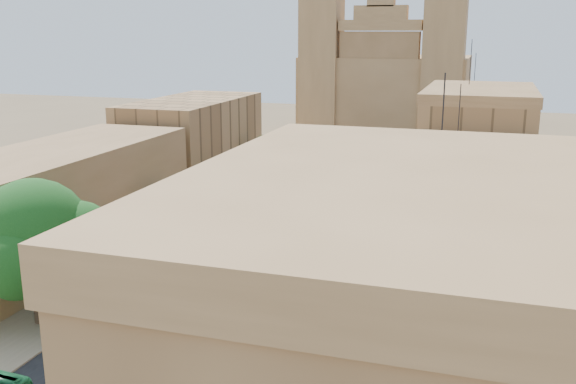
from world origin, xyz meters
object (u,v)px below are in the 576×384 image
Objects in this scene: ficus_tree at (36,239)px; pedestrian_c at (345,307)px; car_dkblue at (314,194)px; bus_green_north at (115,291)px; car_white_b at (339,184)px; car_white_a at (291,215)px; street_tree_b at (178,196)px; church at (385,85)px; car_cream at (332,226)px; olive_pickup at (331,232)px; bus_cream_east at (346,226)px; red_truck at (180,319)px; street_tree_a at (103,233)px; street_tree_c at (229,174)px; car_blue_b at (340,165)px; pedestrian_a at (325,351)px; bus_red_east at (294,300)px; car_blue_a at (191,262)px; street_tree_d at (265,149)px.

pedestrian_c is at bearing 17.86° from ficus_tree.
ficus_tree is 35.79m from car_dkblue.
bus_green_north reaches higher than car_white_b.
car_white_b is 35.08m from pedestrian_c.
car_white_a is 22.49m from pedestrian_c.
street_tree_b is 1.06× the size of car_dkblue.
car_cream is (3.67, -50.76, -8.91)m from church.
bus_cream_east is at bearing 61.06° from olive_pickup.
car_white_a is (8.45, 26.10, -4.89)m from ficus_tree.
red_truck is 6.92m from bus_green_north.
street_tree_a is 1.20× the size of street_tree_c.
car_cream is at bearing 61.25° from ficus_tree.
street_tree_c reaches higher than bus_cream_east.
car_blue_b is 1.75× the size of pedestrian_a.
ficus_tree is 19.12m from pedestrian_a.
car_white_b is (0.50, -34.65, -8.81)m from church.
ficus_tree is 1.97× the size of car_dkblue.
bus_green_north is 15.27m from pedestrian_c.
bus_red_east reaches higher than pedestrian_a.
car_blue_a is at bearing -54.26° from pedestrian_a.
street_tree_b is 0.58× the size of bus_cream_east.
street_tree_c reaches higher than red_truck.
car_cream is 2.28× the size of pedestrian_a.
ficus_tree reaches higher than pedestrian_a.
street_tree_b is 2.62× the size of pedestrian_a.
street_tree_b is at bearing -127.34° from car_blue_b.
olive_pickup is at bearing -58.45° from street_tree_d.
olive_pickup is 14.82m from car_dkblue.
car_blue_a is (5.48, 3.35, -2.92)m from street_tree_a.
church is 19.39× the size of pedestrian_c.
car_blue_b is (-6.32, 30.59, -0.47)m from olive_pickup.
car_dkblue is (3.52, 23.10, 0.14)m from car_blue_a.
car_dkblue is at bearing 111.16° from olive_pickup.
car_blue_b is (7.44, 51.22, -4.97)m from ficus_tree.
church is 49.32m from car_white_a.
car_white_b is at bearing 62.26° from street_tree_b.
street_tree_c is at bearing 56.04° from car_white_b.
street_tree_d reaches higher than pedestrian_a.
pedestrian_c is at bearing 174.15° from bus_red_east.
olive_pickup is 1.28× the size of car_white_b.
car_cream is 24.52m from pedestrian_a.
church is 6.73× the size of street_tree_d.
car_dkblue is at bearing -109.60° from car_blue_b.
ficus_tree is at bearing -97.84° from car_dkblue.
pedestrian_a is 5.96m from pedestrian_c.
car_blue_a is 0.83× the size of car_white_a.
street_tree_d is (0.00, 12.00, 0.75)m from street_tree_c.
car_blue_a is at bearing -57.67° from street_tree_b.
street_tree_c is (0.00, 24.00, -0.59)m from street_tree_a.
church is 18.89× the size of pedestrian_a.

